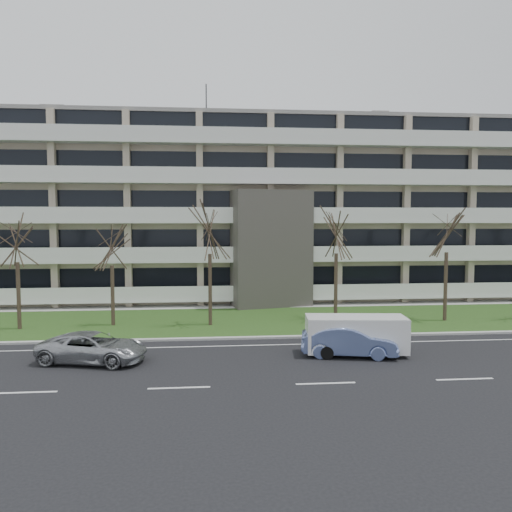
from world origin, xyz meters
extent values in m
plane|color=black|center=(0.00, 0.00, 0.00)|extent=(160.00, 160.00, 0.00)
cube|color=#274416|center=(0.00, 13.00, 0.03)|extent=(90.00, 10.00, 0.06)
cube|color=#B2B2AD|center=(0.00, 8.00, 0.06)|extent=(90.00, 0.35, 0.12)
cube|color=#B2B2AD|center=(0.00, 18.50, 0.04)|extent=(90.00, 2.00, 0.08)
cube|color=white|center=(0.00, 6.50, 0.01)|extent=(90.00, 0.12, 0.01)
cube|color=tan|center=(0.00, 25.50, 7.50)|extent=(60.00, 12.00, 15.00)
cube|color=gray|center=(0.00, 25.50, 15.15)|extent=(60.50, 12.50, 0.30)
cube|color=#4C4742|center=(0.00, 18.50, 4.50)|extent=(6.39, 3.69, 9.00)
cube|color=black|center=(0.00, 18.30, 2.00)|extent=(4.92, 1.19, 3.50)
cube|color=gray|center=(-18.00, 25.50, 15.90)|extent=(2.00, 2.00, 1.20)
cylinder|color=black|center=(-5.00, 25.50, 17.00)|extent=(0.10, 0.10, 3.50)
cube|color=black|center=(0.00, 19.48, 2.10)|extent=(58.00, 0.10, 1.80)
cube|color=white|center=(0.00, 18.80, 0.60)|extent=(58.00, 1.40, 0.22)
cube|color=white|center=(0.00, 18.15, 1.20)|extent=(58.00, 0.08, 1.00)
cube|color=black|center=(0.00, 19.48, 5.10)|extent=(58.00, 0.10, 1.80)
cube|color=white|center=(0.00, 18.80, 3.60)|extent=(58.00, 1.40, 0.22)
cube|color=white|center=(0.00, 18.15, 4.20)|extent=(58.00, 0.08, 1.00)
cube|color=black|center=(0.00, 19.48, 8.10)|extent=(58.00, 0.10, 1.80)
cube|color=white|center=(0.00, 18.80, 6.60)|extent=(58.00, 1.40, 0.22)
cube|color=white|center=(0.00, 18.15, 7.20)|extent=(58.00, 0.08, 1.00)
cube|color=black|center=(0.00, 19.48, 11.10)|extent=(58.00, 0.10, 1.80)
cube|color=white|center=(0.00, 18.80, 9.60)|extent=(58.00, 1.40, 0.22)
cube|color=white|center=(0.00, 18.15, 10.20)|extent=(58.00, 0.08, 1.00)
cube|color=black|center=(0.00, 19.48, 14.10)|extent=(58.00, 0.10, 1.80)
cube|color=white|center=(0.00, 18.80, 12.60)|extent=(58.00, 1.40, 0.22)
cube|color=white|center=(0.00, 18.15, 13.20)|extent=(58.00, 0.08, 1.00)
imported|color=#AAADB2|center=(-10.29, 4.06, 0.70)|extent=(5.48, 3.46, 1.41)
imported|color=#748ACA|center=(2.09, 3.98, 0.77)|extent=(4.90, 2.56, 1.54)
cube|color=white|center=(2.52, 4.24, 1.05)|extent=(5.11, 2.35, 1.74)
cube|color=black|center=(2.52, 4.24, 1.56)|extent=(4.73, 2.17, 0.64)
cube|color=white|center=(4.84, 3.99, 0.91)|extent=(0.50, 1.76, 1.10)
cylinder|color=black|center=(0.87, 3.50, 0.32)|extent=(0.66, 0.30, 0.64)
cylinder|color=black|center=(1.07, 5.32, 0.32)|extent=(0.66, 0.30, 0.64)
cylinder|color=black|center=(3.97, 3.17, 0.32)|extent=(0.66, 0.30, 0.64)
cylinder|color=black|center=(4.16, 4.99, 0.32)|extent=(0.66, 0.30, 0.64)
cylinder|color=#382B21|center=(-16.42, 11.62, 2.08)|extent=(0.24, 0.24, 4.17)
cylinder|color=#382B21|center=(-10.91, 12.22, 1.93)|extent=(0.24, 0.24, 3.87)
cylinder|color=#382B21|center=(-4.75, 11.73, 2.30)|extent=(0.24, 0.24, 4.59)
cylinder|color=#382B21|center=(3.65, 12.76, 2.25)|extent=(0.24, 0.24, 4.51)
cylinder|color=#382B21|center=(10.82, 11.76, 2.30)|extent=(0.24, 0.24, 4.60)
camera|label=1|loc=(-4.70, -19.79, 6.75)|focal=35.00mm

